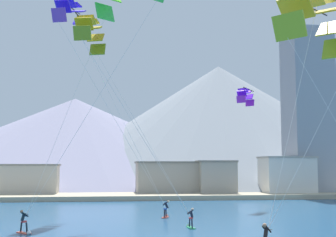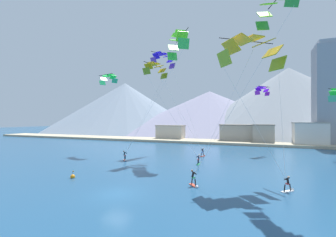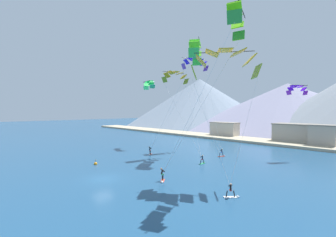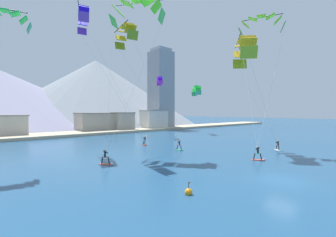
% 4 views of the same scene
% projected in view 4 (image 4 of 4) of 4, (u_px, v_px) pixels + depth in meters
% --- Properties ---
extents(ground_plane, '(400.00, 400.00, 0.00)m').
position_uv_depth(ground_plane, '(281.00, 180.00, 19.55)').
color(ground_plane, navy).
extents(kitesurfer_near_lead, '(1.50, 1.52, 1.67)m').
position_uv_depth(kitesurfer_near_lead, '(277.00, 147.00, 35.02)').
color(kitesurfer_near_lead, white).
rests_on(kitesurfer_near_lead, ground).
extents(kitesurfer_near_trail, '(1.42, 1.60, 1.82)m').
position_uv_depth(kitesurfer_near_trail, '(107.00, 160.00, 25.29)').
color(kitesurfer_near_trail, '#E54C33').
rests_on(kitesurfer_near_trail, ground).
extents(kitesurfer_mid_center, '(1.46, 1.57, 1.83)m').
position_uv_depth(kitesurfer_mid_center, '(259.00, 156.00, 27.57)').
color(kitesurfer_mid_center, '#E54C33').
rests_on(kitesurfer_mid_center, ground).
extents(kitesurfer_far_left, '(0.57, 1.76, 1.68)m').
position_uv_depth(kitesurfer_far_left, '(178.00, 147.00, 34.93)').
color(kitesurfer_far_left, '#33B266').
rests_on(kitesurfer_far_left, ground).
extents(kitesurfer_far_right, '(0.92, 1.78, 1.74)m').
position_uv_depth(kitesurfer_far_right, '(144.00, 142.00, 40.10)').
color(kitesurfer_far_right, '#E54C33').
rests_on(kitesurfer_far_right, ground).
extents(parafoil_kite_near_lead, '(8.02, 7.44, 15.93)m').
position_uv_depth(parafoil_kite_near_lead, '(244.00, 49.00, 35.12)').
color(parafoil_kite_near_lead, '#8DAA20').
extents(parafoil_kite_near_trail, '(10.95, 9.37, 21.58)m').
position_uv_depth(parafoil_kite_near_trail, '(137.00, 9.00, 33.95)').
color(parafoil_kite_near_trail, green).
extents(parafoil_kite_mid_center, '(10.33, 7.13, 19.76)m').
position_uv_depth(parafoil_kite_mid_center, '(261.00, 23.00, 35.37)').
color(parafoil_kite_mid_center, green).
extents(parafoil_kite_far_left, '(9.40, 6.01, 16.13)m').
position_uv_depth(parafoil_kite_far_left, '(126.00, 34.00, 30.16)').
color(parafoil_kite_far_left, olive).
extents(parafoil_kite_far_right, '(11.19, 7.07, 20.63)m').
position_uv_depth(parafoil_kite_far_right, '(84.00, 18.00, 35.40)').
color(parafoil_kite_far_right, '#6837AE').
extents(parafoil_kite_distant_high_outer, '(4.40, 5.51, 2.66)m').
position_uv_depth(parafoil_kite_distant_high_outer, '(196.00, 90.00, 63.00)').
color(parafoil_kite_distant_high_outer, '#43AF7A').
extents(parafoil_kite_distant_low_drift, '(3.11, 3.94, 1.90)m').
position_uv_depth(parafoil_kite_distant_low_drift, '(160.00, 80.00, 53.66)').
color(parafoil_kite_distant_low_drift, purple).
extents(parafoil_kite_distant_mid_solo, '(5.06, 2.78, 2.12)m').
position_uv_depth(parafoil_kite_distant_mid_solo, '(5.00, 17.00, 24.23)').
color(parafoil_kite_distant_mid_solo, '#2AAF71').
extents(race_marker_buoy, '(0.56, 0.56, 1.02)m').
position_uv_depth(race_marker_buoy, '(189.00, 192.00, 16.23)').
color(race_marker_buoy, orange).
rests_on(race_marker_buoy, ground).
extents(shoreline_strip, '(180.00, 10.00, 0.70)m').
position_uv_depth(shoreline_strip, '(77.00, 133.00, 57.86)').
color(shoreline_strip, tan).
rests_on(shoreline_strip, ground).
extents(shore_building_harbour_front, '(9.87, 4.54, 5.24)m').
position_uv_depth(shore_building_harbour_front, '(2.00, 127.00, 50.41)').
color(shore_building_harbour_front, beige).
rests_on(shore_building_harbour_front, ground).
extents(shore_building_promenade_mid, '(10.37, 7.03, 5.66)m').
position_uv_depth(shore_building_promenade_mid, '(95.00, 122.00, 65.75)').
color(shore_building_promenade_mid, '#A89E8E').
rests_on(shore_building_promenade_mid, ground).
extents(shore_building_quay_east, '(8.25, 5.85, 6.47)m').
position_uv_depth(shore_building_quay_east, '(154.00, 120.00, 75.73)').
color(shore_building_quay_east, silver).
rests_on(shore_building_quay_east, ground).
extents(shore_building_quay_west, '(6.01, 4.82, 5.80)m').
position_uv_depth(shore_building_quay_west, '(123.00, 122.00, 68.50)').
color(shore_building_quay_west, '#A89E8E').
rests_on(shore_building_quay_west, ground).
extents(highrise_tower, '(7.00, 7.00, 28.45)m').
position_uv_depth(highrise_tower, '(161.00, 89.00, 80.37)').
color(highrise_tower, gray).
rests_on(highrise_tower, ground).
extents(mountain_peak_west_ridge, '(98.42, 98.42, 31.57)m').
position_uv_depth(mountain_peak_west_ridge, '(96.00, 92.00, 112.11)').
color(mountain_peak_west_ridge, gray).
rests_on(mountain_peak_west_ridge, ground).
extents(mountain_peak_central_summit, '(102.86, 102.86, 22.82)m').
position_uv_depth(mountain_peak_central_summit, '(0.00, 98.00, 90.96)').
color(mountain_peak_central_summit, gray).
rests_on(mountain_peak_central_summit, ground).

